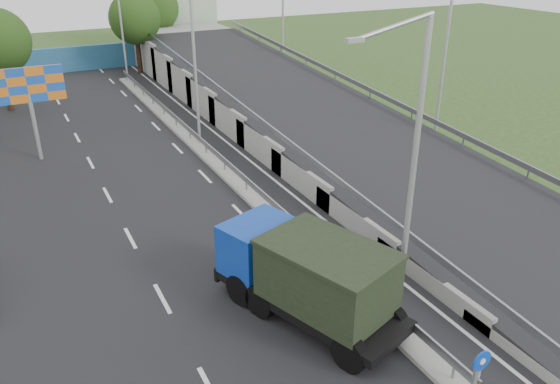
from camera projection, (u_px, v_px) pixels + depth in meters
road_surface at (179, 190)px, 28.71m from camera, size 26.00×90.00×0.04m
median at (206, 154)px, 33.14m from camera, size 1.00×44.00×0.20m
overpass_ramp at (314, 112)px, 35.54m from camera, size 10.00×50.00×3.50m
median_guardrail at (206, 144)px, 32.86m from camera, size 0.09×44.00×0.71m
sign_bollard at (477, 374)px, 15.14m from camera, size 0.64×0.23×1.67m
lamp_post_near at (409, 168)px, 16.26m from camera, size 2.74×0.18×10.08m
lamp_post_mid at (191, 53)px, 32.38m from camera, size 2.74×0.18×10.08m
lamp_post_far at (118, 15)px, 48.51m from camera, size 2.74×0.18×10.08m
blue_wall at (68, 60)px, 53.59m from camera, size 30.00×0.50×2.40m
church at (178, 1)px, 64.10m from camera, size 7.00×7.00×13.80m
billboard at (28, 91)px, 30.91m from camera, size 4.00×0.24×5.50m
tree_median_far at (135, 19)px, 51.17m from camera, size 4.80×4.80×7.60m
tree_ramp_far at (156, 9)px, 58.47m from camera, size 4.80×4.80×7.60m
dump_truck at (306, 273)px, 18.48m from camera, size 4.72×7.46×3.09m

